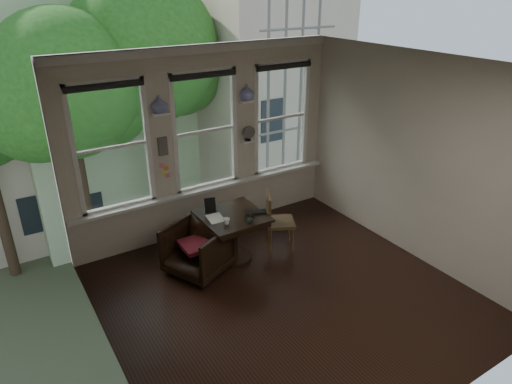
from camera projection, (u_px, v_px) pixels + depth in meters
ground at (285, 295)px, 6.12m from camera, size 4.50×4.50×0.00m
ceiling at (292, 66)px, 4.86m from camera, size 4.50×4.50×0.00m
wall_back at (205, 143)px, 7.22m from camera, size 4.50×0.00×4.50m
wall_front at (448, 291)px, 3.76m from camera, size 4.50×0.00×4.50m
wall_left at (99, 246)px, 4.40m from camera, size 0.00×4.50×4.50m
wall_right at (414, 159)px, 6.58m from camera, size 0.00×4.50×4.50m
window_left at (112, 147)px, 6.43m from camera, size 1.10×0.12×1.90m
window_center at (204, 131)px, 7.13m from camera, size 1.10×0.12×1.90m
window_right at (280, 117)px, 7.84m from camera, size 1.10×0.12×1.90m
shelf_left at (160, 114)px, 6.54m from camera, size 0.26×0.16×0.03m
shelf_right at (247, 101)px, 7.24m from camera, size 0.26×0.16×0.03m
intercom at (163, 146)px, 6.77m from camera, size 0.14×0.06×0.28m
sticky_notes at (164, 168)px, 6.92m from camera, size 0.16×0.01×0.24m
desk_fan at (248, 136)px, 7.46m from camera, size 0.20×0.20×0.24m
vase_left at (160, 104)px, 6.48m from camera, size 0.24×0.24×0.25m
vase_right at (247, 92)px, 7.18m from camera, size 0.24×0.24×0.25m
table at (233, 237)px, 6.76m from camera, size 0.90×0.90×0.75m
armchair_left at (198, 249)px, 6.47m from camera, size 1.07×1.06×0.74m
cushion_red at (197, 244)px, 6.43m from camera, size 0.45×0.45×0.06m
side_chair_right at (280, 222)px, 7.02m from camera, size 0.57×0.57×0.92m
laptop at (257, 213)px, 6.62m from camera, size 0.36×0.30×0.02m
mug at (227, 221)px, 6.34m from camera, size 0.10×0.10×0.08m
drinking_glass at (249, 219)px, 6.37m from camera, size 0.15×0.15×0.11m
tablet at (210, 205)px, 6.64m from camera, size 0.17×0.12×0.22m
papers at (215, 218)px, 6.51m from camera, size 0.25×0.32×0.00m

